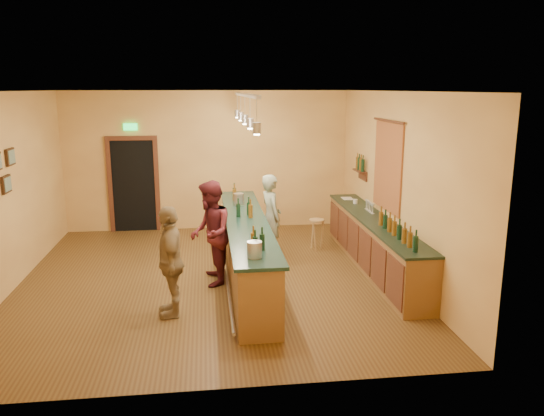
{
  "coord_description": "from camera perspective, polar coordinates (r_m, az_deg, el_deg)",
  "views": [
    {
      "loc": [
        -0.04,
        -8.8,
        3.25
      ],
      "look_at": [
        1.09,
        0.2,
        1.19
      ],
      "focal_mm": 35.0,
      "sensor_mm": 36.0,
      "label": 1
    }
  ],
  "objects": [
    {
      "name": "customer_a",
      "position": [
        8.9,
        -6.64,
        -2.72
      ],
      "size": [
        0.67,
        0.86,
        1.77
      ],
      "primitive_type": "imported",
      "rotation": [
        0.0,
        0.0,
        -1.57
      ],
      "color": "#59191E",
      "rests_on": "floor"
    },
    {
      "name": "customer_b",
      "position": [
        7.79,
        -10.87,
        -5.65
      ],
      "size": [
        0.47,
        0.99,
        1.63
      ],
      "primitive_type": "imported",
      "rotation": [
        0.0,
        0.0,
        -1.49
      ],
      "color": "#997A51",
      "rests_on": "floor"
    },
    {
      "name": "pendant_track",
      "position": [
        8.82,
        -2.94,
        11.03
      ],
      "size": [
        0.11,
        4.6,
        0.5
      ],
      "color": "silver",
      "rests_on": "ceiling"
    },
    {
      "name": "tasting_bar",
      "position": [
        9.21,
        -2.78,
        -3.92
      ],
      "size": [
        0.73,
        5.1,
        1.38
      ],
      "color": "brown",
      "rests_on": "floor"
    },
    {
      "name": "back_counter",
      "position": [
        9.86,
        10.95,
        -3.73
      ],
      "size": [
        0.6,
        4.55,
        1.27
      ],
      "color": "brown",
      "rests_on": "floor"
    },
    {
      "name": "tapestry",
      "position": [
        9.86,
        12.34,
        4.33
      ],
      "size": [
        0.03,
        1.4,
        1.6
      ],
      "primitive_type": "cube",
      "color": "maroon",
      "rests_on": "wall_right"
    },
    {
      "name": "doorway",
      "position": [
        12.56,
        -14.65,
        2.64
      ],
      "size": [
        1.15,
        0.09,
        2.48
      ],
      "color": "black",
      "rests_on": "wall_back"
    },
    {
      "name": "wall_right",
      "position": [
        9.54,
        13.17,
        2.48
      ],
      "size": [
        0.02,
        7.0,
        3.2
      ],
      "primitive_type": "cube",
      "color": "#C08848",
      "rests_on": "floor"
    },
    {
      "name": "wall_front",
      "position": [
        5.55,
        -6.41,
        -4.6
      ],
      "size": [
        6.5,
        0.02,
        3.2
      ],
      "primitive_type": "cube",
      "color": "#C08848",
      "rests_on": "floor"
    },
    {
      "name": "wall_left",
      "position": [
        9.51,
        -26.76,
        1.41
      ],
      "size": [
        0.02,
        7.0,
        3.2
      ],
      "primitive_type": "cube",
      "color": "#C08848",
      "rests_on": "floor"
    },
    {
      "name": "floor",
      "position": [
        9.38,
        -6.51,
        -7.58
      ],
      "size": [
        7.0,
        7.0,
        0.0
      ],
      "primitive_type": "plane",
      "color": "#4F3016",
      "rests_on": "ground"
    },
    {
      "name": "bottle_shelf",
      "position": [
        11.28,
        9.49,
        4.54
      ],
      "size": [
        0.17,
        0.55,
        0.54
      ],
      "color": "#452114",
      "rests_on": "wall_right"
    },
    {
      "name": "bartender",
      "position": [
        10.12,
        -0.1,
        -1.03
      ],
      "size": [
        0.53,
        0.68,
        1.67
      ],
      "primitive_type": "imported",
      "rotation": [
        0.0,
        0.0,
        1.8
      ],
      "color": "gray",
      "rests_on": "floor"
    },
    {
      "name": "ceiling",
      "position": [
        8.8,
        -7.05,
        12.37
      ],
      "size": [
        6.5,
        7.0,
        0.02
      ],
      "primitive_type": "cube",
      "color": "silver",
      "rests_on": "wall_back"
    },
    {
      "name": "wall_back",
      "position": [
        12.41,
        -6.93,
        5.05
      ],
      "size": [
        6.5,
        0.02,
        3.2
      ],
      "primitive_type": "cube",
      "color": "#C08848",
      "rests_on": "floor"
    },
    {
      "name": "bar_stool",
      "position": [
        10.87,
        4.83,
        -1.98
      ],
      "size": [
        0.31,
        0.31,
        0.63
      ],
      "rotation": [
        0.0,
        0.0,
        0.2
      ],
      "color": "#9E7047",
      "rests_on": "floor"
    }
  ]
}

